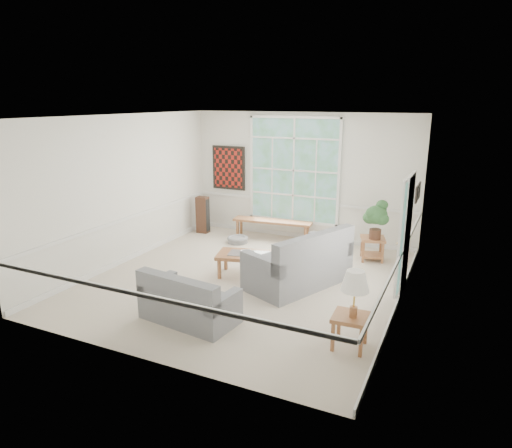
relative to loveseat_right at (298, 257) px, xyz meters
The scene contains 24 objects.
floor 1.10m from the loveseat_right, 166.54° to the right, with size 5.50×6.00×0.01m, color beige.
ceiling 2.66m from the loveseat_right, 166.54° to the right, with size 5.50×6.00×0.02m, color white.
wall_back 3.09m from the loveseat_right, 108.62° to the left, with size 5.50×0.02×3.00m, color white.
wall_front 3.50m from the loveseat_right, 106.18° to the right, with size 5.50×0.02×3.00m, color white.
wall_left 3.82m from the loveseat_right, behind, with size 0.02×6.00×3.00m, color white.
wall_right 2.07m from the loveseat_right, ahead, with size 0.02×6.00×3.00m, color white.
window_back 3.17m from the loveseat_right, 112.54° to the left, with size 2.30×0.08×2.40m, color white.
entry_door 1.89m from the loveseat_right, 11.97° to the left, with size 0.08×0.90×2.10m, color white.
door_sidelight 1.90m from the loveseat_right, ahead, with size 0.08×0.26×1.90m, color white.
wall_art 4.11m from the loveseat_right, 136.63° to the left, with size 0.90×0.06×1.10m, color #57150F.
wall_frame_near 2.56m from the loveseat_right, 40.70° to the left, with size 0.04×0.26×0.32m, color black.
wall_frame_far 2.81m from the loveseat_right, 47.35° to the left, with size 0.04×0.26×0.32m, color black.
loveseat_right is the anchor object (origin of this frame).
loveseat_front 2.28m from the loveseat_right, 116.46° to the right, with size 1.45×0.75×0.79m, color slate.
coffee_table 1.03m from the loveseat_right, behind, with size 1.19×0.65×0.45m, color #995F39.
pewter_bowl 1.04m from the loveseat_right, behind, with size 0.27×0.27×0.07m, color #9A9B9F.
window_bench 2.89m from the loveseat_right, 122.47° to the left, with size 1.92×0.37×0.45m, color #995F39.
end_table 2.14m from the loveseat_right, 62.90° to the left, with size 0.49×0.49×0.49m, color #995F39.
houseplant 2.11m from the loveseat_right, 60.68° to the left, with size 0.48×0.48×0.83m, color #2E5A2E, non-canonical shape.
side_table 2.29m from the loveseat_right, 52.17° to the right, with size 0.47×0.47×0.48m, color #995F39.
table_lamp 2.34m from the loveseat_right, 51.89° to the right, with size 0.38×0.38×0.66m, color silver, non-canonical shape.
pet_bed 2.81m from the loveseat_right, 140.63° to the left, with size 0.49×0.49×0.14m, color gray.
floor_speaker 3.97m from the loveseat_right, 147.16° to the left, with size 0.29×0.23×0.92m, color #43271A.
cat 0.69m from the loveseat_right, 75.91° to the left, with size 0.29×0.20×0.14m, color black.
Camera 1 is at (3.53, -7.16, 3.28)m, focal length 32.00 mm.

